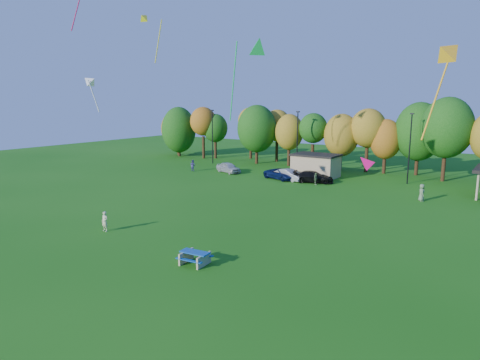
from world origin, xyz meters
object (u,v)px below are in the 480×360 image
Objects in this scene: kite_flyer at (105,221)px; car_d at (313,177)px; car_b at (289,175)px; car_c at (281,174)px; picnic_table at (195,257)px; car_a at (228,168)px.

car_d is (5.15, 29.33, -0.08)m from kite_flyer.
car_b is 1.31m from car_c.
car_c is at bearing 85.30° from kite_flyer.
car_d reaches higher than car_b.
car_b is (-9.05, 30.24, 0.26)m from picnic_table.
car_d is at bearing 76.24° from kite_flyer.
car_c is (-1.31, 0.08, -0.04)m from car_b.
car_a is 13.83m from car_d.
picnic_table is at bearing -127.67° from car_a.
car_b is at bearing -72.37° from car_a.
picnic_table is 0.41× the size of car_d.
car_a is 10.45m from car_b.
picnic_table is at bearing -144.48° from car_c.
car_a is at bearing 102.67° from kite_flyer.
car_b is (1.77, 28.94, -0.09)m from kite_flyer.
kite_flyer is (-10.82, 1.31, 0.34)m from picnic_table.
kite_flyer is at bearing 167.43° from picnic_table.
kite_flyer is 30.60m from car_a.
picnic_table is 10.90m from kite_flyer.
kite_flyer is at bearing 151.89° from car_d.
kite_flyer is 29.78m from car_d.
car_d is (4.70, 0.31, 0.04)m from car_c.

